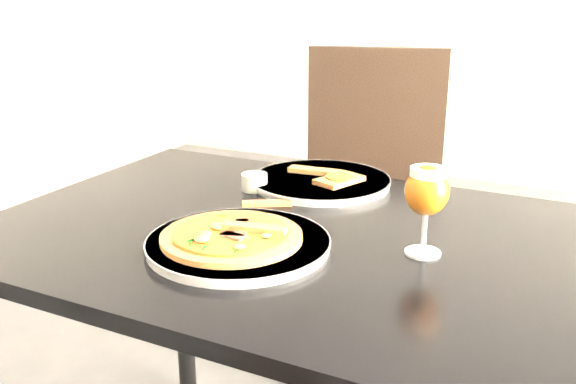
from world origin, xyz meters
The scene contains 9 objects.
dining_table centered at (-0.18, 0.01, 0.66)m, with size 1.22×0.83×0.75m.
chair_far centered at (-0.31, 0.83, 0.55)m, with size 0.56×0.56×1.00m.
plate_main centered at (-0.25, -0.11, 0.76)m, with size 0.32×0.32×0.02m, color white.
pizza centered at (-0.26, -0.11, 0.78)m, with size 0.25×0.25×0.03m.
plate_second centered at (-0.26, 0.30, 0.76)m, with size 0.31×0.31×0.02m, color white.
crust_scraps centered at (-0.24, 0.30, 0.77)m, with size 0.19×0.12×0.02m.
loose_crust centered at (-0.31, 0.12, 0.75)m, with size 0.10×0.02×0.01m, color brown.
sauce_cup centered at (-0.38, 0.20, 0.77)m, with size 0.06×0.06×0.04m.
beer_glass centered at (0.05, 0.01, 0.86)m, with size 0.07×0.07×0.16m.
Camera 1 is at (0.27, -1.00, 1.19)m, focal length 40.00 mm.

